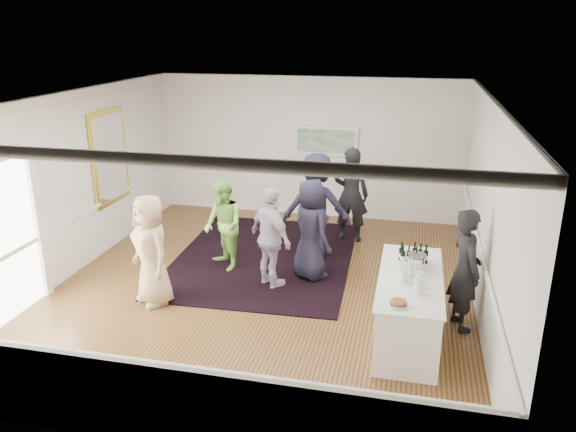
% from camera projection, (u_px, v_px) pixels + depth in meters
% --- Properties ---
extents(floor, '(8.00, 8.00, 0.00)m').
position_uv_depth(floor, '(264.00, 286.00, 9.64)').
color(floor, brown).
rests_on(floor, ground).
extents(ceiling, '(7.00, 8.00, 0.02)m').
position_uv_depth(ceiling, '(261.00, 98.00, 8.61)').
color(ceiling, white).
rests_on(ceiling, wall_back).
extents(wall_left, '(0.02, 8.00, 3.20)m').
position_uv_depth(wall_left, '(70.00, 184.00, 9.86)').
color(wall_left, white).
rests_on(wall_left, floor).
extents(wall_right, '(0.02, 8.00, 3.20)m').
position_uv_depth(wall_right, '(488.00, 212.00, 8.39)').
color(wall_right, white).
rests_on(wall_right, floor).
extents(wall_back, '(7.00, 0.02, 3.20)m').
position_uv_depth(wall_back, '(309.00, 147.00, 12.81)').
color(wall_back, white).
rests_on(wall_back, floor).
extents(wall_front, '(7.00, 0.02, 3.20)m').
position_uv_depth(wall_front, '(153.00, 314.00, 5.44)').
color(wall_front, white).
rests_on(wall_front, floor).
extents(wainscoting, '(7.00, 8.00, 1.00)m').
position_uv_depth(wainscoting, '(263.00, 259.00, 9.48)').
color(wainscoting, white).
rests_on(wainscoting, floor).
extents(mirror, '(0.05, 1.25, 1.85)m').
position_uv_depth(mirror, '(110.00, 157.00, 10.99)').
color(mirror, yellow).
rests_on(mirror, wall_left).
extents(doorway, '(0.10, 1.78, 2.56)m').
position_uv_depth(doorway, '(0.00, 231.00, 8.16)').
color(doorway, white).
rests_on(doorway, wall_left).
extents(landscape_painting, '(1.44, 0.06, 0.66)m').
position_uv_depth(landscape_painting, '(326.00, 141.00, 12.62)').
color(landscape_painting, white).
rests_on(landscape_painting, wall_back).
extents(area_rug, '(3.45, 4.44, 0.02)m').
position_uv_depth(area_rug, '(264.00, 257.00, 10.81)').
color(area_rug, black).
rests_on(area_rug, floor).
extents(serving_table, '(0.88, 2.31, 0.94)m').
position_uv_depth(serving_table, '(409.00, 306.00, 7.96)').
color(serving_table, white).
rests_on(serving_table, floor).
extents(bartender, '(0.64, 0.78, 1.84)m').
position_uv_depth(bartender, '(465.00, 270.00, 8.08)').
color(bartender, black).
rests_on(bartender, floor).
extents(guest_tan, '(1.05, 0.99, 1.81)m').
position_uv_depth(guest_tan, '(151.00, 250.00, 8.82)').
color(guest_tan, tan).
rests_on(guest_tan, floor).
extents(guest_green, '(1.02, 1.02, 1.67)m').
position_uv_depth(guest_green, '(223.00, 225.00, 10.11)').
color(guest_green, '#88CE52').
rests_on(guest_green, floor).
extents(guest_lilac, '(1.06, 0.99, 1.75)m').
position_uv_depth(guest_lilac, '(271.00, 238.00, 9.39)').
color(guest_lilac, silver).
rests_on(guest_lilac, floor).
extents(guest_dark_a, '(1.37, 0.88, 2.02)m').
position_uv_depth(guest_dark_a, '(316.00, 206.00, 10.62)').
color(guest_dark_a, black).
rests_on(guest_dark_a, floor).
extents(guest_dark_b, '(0.74, 0.51, 1.96)m').
position_uv_depth(guest_dark_b, '(351.00, 195.00, 11.41)').
color(guest_dark_b, black).
rests_on(guest_dark_b, floor).
extents(guest_navy, '(1.02, 1.02, 1.79)m').
position_uv_depth(guest_navy, '(311.00, 229.00, 9.73)').
color(guest_navy, black).
rests_on(guest_navy, floor).
extents(wine_bottles, '(0.43, 0.26, 0.31)m').
position_uv_depth(wine_bottles, '(413.00, 253.00, 8.21)').
color(wine_bottles, black).
rests_on(wine_bottles, serving_table).
extents(juice_pitchers, '(0.35, 0.62, 0.24)m').
position_uv_depth(juice_pitchers, '(412.00, 275.00, 7.57)').
color(juice_pitchers, '#8CBB42').
rests_on(juice_pitchers, serving_table).
extents(ice_bucket, '(0.26, 0.26, 0.25)m').
position_uv_depth(ice_bucket, '(416.00, 263.00, 7.98)').
color(ice_bucket, silver).
rests_on(ice_bucket, serving_table).
extents(nut_bowl, '(0.23, 0.23, 0.07)m').
position_uv_depth(nut_bowl, '(399.00, 304.00, 6.97)').
color(nut_bowl, white).
rests_on(nut_bowl, serving_table).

